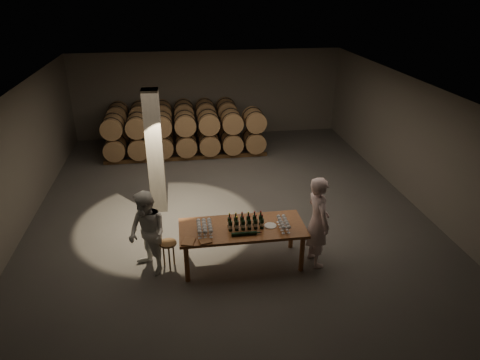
{
  "coord_description": "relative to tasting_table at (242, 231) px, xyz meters",
  "views": [
    {
      "loc": [
        -1.16,
        -9.98,
        5.54
      ],
      "look_at": [
        0.23,
        -0.66,
        1.1
      ],
      "focal_mm": 32.0,
      "sensor_mm": 36.0,
      "label": 1
    }
  ],
  "objects": [
    {
      "name": "room",
      "position": [
        -1.8,
        2.7,
        0.8
      ],
      "size": [
        12.0,
        12.0,
        12.0
      ],
      "color": "#54514E",
      "rests_on": "ground"
    },
    {
      "name": "tasting_table",
      "position": [
        0.0,
        0.0,
        0.0
      ],
      "size": [
        2.6,
        1.1,
        0.9
      ],
      "color": "brown",
      "rests_on": "ground"
    },
    {
      "name": "barrel_stack_back",
      "position": [
        -1.35,
        7.7,
        0.03
      ],
      "size": [
        4.7,
        0.95,
        1.57
      ],
      "color": "brown",
      "rests_on": "ground"
    },
    {
      "name": "barrel_stack_front",
      "position": [
        -0.96,
        6.3,
        0.03
      ],
      "size": [
        5.48,
        0.95,
        1.57
      ],
      "color": "brown",
      "rests_on": "ground"
    },
    {
      "name": "bottle_cluster",
      "position": [
        0.07,
        -0.04,
        0.22
      ],
      "size": [
        0.73,
        0.23,
        0.33
      ],
      "color": "black",
      "rests_on": "tasting_table"
    },
    {
      "name": "lying_bottles",
      "position": [
        -0.0,
        -0.32,
        0.14
      ],
      "size": [
        0.61,
        0.08,
        0.08
      ],
      "color": "black",
      "rests_on": "tasting_table"
    },
    {
      "name": "glass_cluster_left",
      "position": [
        -0.78,
        -0.07,
        0.24
      ],
      "size": [
        0.31,
        0.53,
        0.19
      ],
      "color": "silver",
      "rests_on": "tasting_table"
    },
    {
      "name": "glass_cluster_right",
      "position": [
        0.84,
        -0.14,
        0.23
      ],
      "size": [
        0.2,
        0.53,
        0.18
      ],
      "color": "silver",
      "rests_on": "tasting_table"
    },
    {
      "name": "plate",
      "position": [
        0.58,
        -0.04,
        0.11
      ],
      "size": [
        0.25,
        0.25,
        0.01
      ],
      "primitive_type": "cylinder",
      "color": "white",
      "rests_on": "tasting_table"
    },
    {
      "name": "notebook_near",
      "position": [
        -0.8,
        -0.44,
        0.12
      ],
      "size": [
        0.26,
        0.23,
        0.03
      ],
      "primitive_type": "cube",
      "rotation": [
        0.0,
        0.0,
        0.24
      ],
      "color": "#976037",
      "rests_on": "tasting_table"
    },
    {
      "name": "notebook_corner",
      "position": [
        -1.12,
        -0.4,
        0.12
      ],
      "size": [
        0.3,
        0.34,
        0.02
      ],
      "primitive_type": "cube",
      "rotation": [
        0.0,
        0.0,
        -0.31
      ],
      "color": "#976037",
      "rests_on": "tasting_table"
    },
    {
      "name": "pen",
      "position": [
        -0.73,
        -0.45,
        0.11
      ],
      "size": [
        0.13,
        0.05,
        0.01
      ],
      "primitive_type": "cylinder",
      "rotation": [
        0.0,
        1.57,
        0.3
      ],
      "color": "black",
      "rests_on": "tasting_table"
    },
    {
      "name": "stool",
      "position": [
        -1.54,
        0.11,
        -0.31
      ],
      "size": [
        0.36,
        0.36,
        0.6
      ],
      "rotation": [
        0.0,
        0.0,
        0.09
      ],
      "color": "brown",
      "rests_on": "ground"
    },
    {
      "name": "person_man",
      "position": [
        1.55,
        -0.19,
        0.21
      ],
      "size": [
        0.58,
        0.79,
        2.01
      ],
      "primitive_type": "imported",
      "rotation": [
        0.0,
        0.0,
        1.71
      ],
      "color": "white",
      "rests_on": "ground"
    },
    {
      "name": "person_woman",
      "position": [
        -1.93,
        0.02,
        0.11
      ],
      "size": [
        1.07,
        1.11,
        1.81
      ],
      "primitive_type": "imported",
      "rotation": [
        0.0,
        0.0,
        -0.95
      ],
      "color": "silver",
      "rests_on": "ground"
    }
  ]
}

